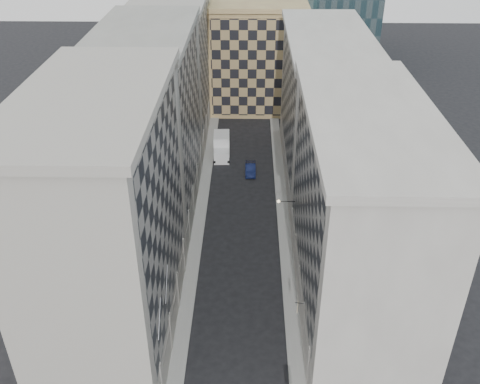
# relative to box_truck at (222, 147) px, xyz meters

# --- Properties ---
(sidewalk_west) EXTENTS (1.50, 100.00, 0.15)m
(sidewalk_west) POSITION_rel_box_truck_xyz_m (-1.95, -16.99, -1.31)
(sidewalk_west) COLOR gray
(sidewalk_west) RESTS_ON ground
(sidewalk_east) EXTENTS (1.50, 100.00, 0.15)m
(sidewalk_east) POSITION_rel_box_truck_xyz_m (8.55, -16.99, -1.31)
(sidewalk_east) COLOR gray
(sidewalk_east) RESTS_ON ground
(bldg_left_a) EXTENTS (10.80, 22.80, 23.70)m
(bldg_left_a) POSITION_rel_box_truck_xyz_m (-7.58, -35.99, 10.44)
(bldg_left_a) COLOR #A39D93
(bldg_left_a) RESTS_ON ground
(bldg_left_b) EXTENTS (10.80, 22.80, 22.70)m
(bldg_left_b) POSITION_rel_box_truck_xyz_m (-7.58, -13.99, 9.94)
(bldg_left_b) COLOR gray
(bldg_left_b) RESTS_ON ground
(bldg_left_c) EXTENTS (10.80, 22.80, 21.70)m
(bldg_left_c) POSITION_rel_box_truck_xyz_m (-7.58, 8.01, 9.44)
(bldg_left_c) COLOR #A39D93
(bldg_left_c) RESTS_ON ground
(bldg_right_a) EXTENTS (10.80, 26.80, 20.70)m
(bldg_right_a) POSITION_rel_box_truck_xyz_m (14.18, -31.99, 8.93)
(bldg_right_a) COLOR #A6A098
(bldg_right_a) RESTS_ON ground
(bldg_right_b) EXTENTS (10.80, 28.80, 19.70)m
(bldg_right_b) POSITION_rel_box_truck_xyz_m (14.19, -4.99, 8.46)
(bldg_right_b) COLOR #A6A098
(bldg_right_b) RESTS_ON ground
(tan_block) EXTENTS (16.80, 14.80, 18.80)m
(tan_block) POSITION_rel_box_truck_xyz_m (5.30, 20.90, 8.05)
(tan_block) COLOR #A37F56
(tan_block) RESTS_ON ground
(flagpoles_left) EXTENTS (0.10, 6.33, 2.33)m
(flagpoles_left) POSITION_rel_box_truck_xyz_m (-2.60, -40.99, 6.61)
(flagpoles_left) COLOR gray
(flagpoles_left) RESTS_ON ground
(bracket_lamp) EXTENTS (1.98, 0.36, 0.36)m
(bracket_lamp) POSITION_rel_box_truck_xyz_m (7.68, -22.99, 4.81)
(bracket_lamp) COLOR black
(bracket_lamp) RESTS_ON ground
(box_truck) EXTENTS (2.58, 5.90, 3.19)m
(box_truck) POSITION_rel_box_truck_xyz_m (0.00, 0.00, 0.00)
(box_truck) COLOR white
(box_truck) RESTS_ON ground
(dark_car) EXTENTS (1.53, 4.25, 1.39)m
(dark_car) POSITION_rel_box_truck_xyz_m (4.40, -5.57, -0.69)
(dark_car) COLOR #11183E
(dark_car) RESTS_ON ground
(shop_sign) EXTENTS (0.91, 0.80, 0.89)m
(shop_sign) POSITION_rel_box_truck_xyz_m (8.71, -37.05, 2.44)
(shop_sign) COLOR black
(shop_sign) RESTS_ON ground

